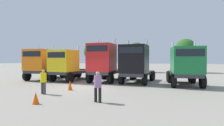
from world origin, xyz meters
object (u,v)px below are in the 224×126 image
Objects in this scene: semi_truck_green at (185,65)px; visitor_in_hivis at (43,80)px; semi_truck_red at (104,62)px; visitor_with_camera at (98,85)px; semi_truck_orange at (43,64)px; semi_truck_black at (136,64)px; traffic_cone_near at (70,85)px; traffic_cone_mid at (36,98)px; semi_truck_yellow at (68,65)px.

semi_truck_green is 11.66m from visitor_in_hivis.
visitor_with_camera is (3.04, -8.59, -1.06)m from semi_truck_red.
semi_truck_orange is 1.02× the size of semi_truck_black.
semi_truck_green is 8.06× the size of traffic_cone_near.
visitor_in_hivis reaches higher than traffic_cone_mid.
semi_truck_green is (7.77, -0.38, -0.21)m from semi_truck_red.
semi_truck_orange is at bearing -98.40° from semi_truck_green.
semi_truck_black is at bearing 85.09° from semi_truck_orange.
visitor_in_hivis is at bearing -10.02° from semi_truck_red.
visitor_in_hivis is 0.99× the size of visitor_with_camera.
semi_truck_yellow is 11.82m from semi_truck_green.
traffic_cone_near is at bearing -117.55° from visitor_with_camera.
semi_truck_yellow is 1.02× the size of semi_truck_red.
traffic_cone_near is at bearing 177.43° from visitor_in_hivis.
traffic_cone_near is (-0.57, -5.57, -1.65)m from semi_truck_red.
semi_truck_orange is at bearing 128.14° from traffic_cone_mid.
semi_truck_green is at bearing 51.77° from traffic_cone_mid.
traffic_cone_near is at bearing -66.09° from semi_truck_green.
semi_truck_black reaches higher than traffic_cone_mid.
semi_truck_yellow reaches higher than traffic_cone_mid.
semi_truck_yellow is 1.05× the size of semi_truck_green.
semi_truck_yellow is at bearing -84.06° from semi_truck_red.
semi_truck_black is (3.29, 0.04, -0.11)m from semi_truck_red.
semi_truck_yellow reaches higher than visitor_with_camera.
visitor_with_camera reaches higher than traffic_cone_near.
visitor_in_hivis is 4.50m from visitor_with_camera.
visitor_with_camera is at bearing 45.17° from semi_truck_orange.
visitor_with_camera reaches higher than visitor_in_hivis.
traffic_cone_mid is (4.22, -9.61, -1.41)m from semi_truck_yellow.
semi_truck_yellow is 6.36m from traffic_cone_near.
semi_truck_orange is 3.99× the size of visitor_in_hivis.
semi_truck_yellow is at bearing -141.02° from visitor_in_hivis.
visitor_with_camera is (10.53, -8.33, -0.86)m from semi_truck_orange.
visitor_in_hivis is at bearing 24.31° from semi_truck_yellow.
semi_truck_orange is at bearing -115.96° from visitor_with_camera.
traffic_cone_near is at bearing 37.68° from semi_truck_yellow.
semi_truck_green is at bearing 146.71° from visitor_in_hivis.
traffic_cone_mid is (1.52, -2.44, -0.64)m from visitor_in_hivis.
semi_truck_green reaches higher than traffic_cone_mid.
semi_truck_red is 3.29m from semi_truck_black.
semi_truck_red reaches higher than semi_truck_yellow.
visitor_with_camera is at bearing 19.54° from semi_truck_red.
visitor_in_hivis is (2.70, -7.17, -0.77)m from semi_truck_yellow.
semi_truck_orange is at bearing -87.93° from semi_truck_red.
visitor_with_camera reaches higher than traffic_cone_mid.
semi_truck_green is at bearing 162.44° from visitor_with_camera.
semi_truck_orange is at bearing -121.63° from visitor_in_hivis.
traffic_cone_mid is (-7.60, -9.65, -1.50)m from semi_truck_green.
semi_truck_black is at bearing 55.42° from traffic_cone_near.
semi_truck_black is 10.23× the size of traffic_cone_mid.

